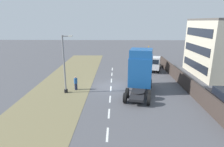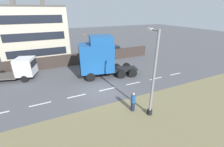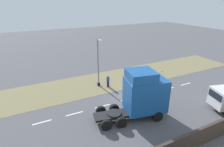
# 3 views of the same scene
# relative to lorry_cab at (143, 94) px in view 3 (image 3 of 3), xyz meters

# --- Properties ---
(ground_plane) EXTENTS (120.00, 120.00, 0.00)m
(ground_plane) POSITION_rel_lorry_cab_xyz_m (-3.50, 1.11, -2.48)
(ground_plane) COLOR #515156
(ground_plane) RESTS_ON ground
(grass_verge) EXTENTS (7.00, 44.00, 0.01)m
(grass_verge) POSITION_rel_lorry_cab_xyz_m (-9.50, 1.11, -2.48)
(grass_verge) COLOR olive
(grass_verge) RESTS_ON ground
(lane_markings) EXTENTS (0.16, 21.00, 0.00)m
(lane_markings) POSITION_rel_lorry_cab_xyz_m (-3.50, 0.41, -2.48)
(lane_markings) COLOR white
(lane_markings) RESTS_ON ground
(boundary_wall) EXTENTS (0.25, 24.00, 1.71)m
(boundary_wall) POSITION_rel_lorry_cab_xyz_m (5.50, 1.11, -1.63)
(boundary_wall) COLOR #382D28
(boundary_wall) RESTS_ON ground
(lorry_cab) EXTENTS (3.90, 7.31, 5.09)m
(lorry_cab) POSITION_rel_lorry_cab_xyz_m (0.00, 0.00, 0.00)
(lorry_cab) COLOR black
(lorry_cab) RESTS_ON ground
(lamp_post) EXTENTS (1.32, 0.40, 6.52)m
(lamp_post) POSITION_rel_lorry_cab_xyz_m (-8.56, -1.02, 0.43)
(lamp_post) COLOR black
(lamp_post) RESTS_ON ground
(pedestrian) EXTENTS (0.39, 0.39, 1.66)m
(pedestrian) POSITION_rel_lorry_cab_xyz_m (-7.66, -0.07, -1.67)
(pedestrian) COLOR #1E233D
(pedestrian) RESTS_ON ground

